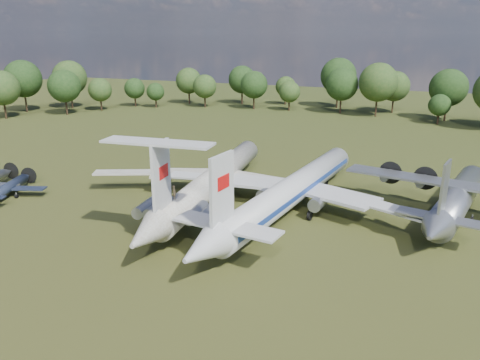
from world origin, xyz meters
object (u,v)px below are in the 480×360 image
at_px(small_prop_west, 8,190).
at_px(person_on_il62, 174,192).
at_px(il62_airliner, 214,184).
at_px(tu104_jet, 292,195).
at_px(an12_transport, 457,202).

distance_m(small_prop_west, person_on_il62, 29.86).
bearing_deg(small_prop_west, person_on_il62, -25.14).
relative_size(il62_airliner, tu104_jet, 0.97).
distance_m(an12_transport, small_prop_west, 61.55).
bearing_deg(an12_transport, person_on_il62, -136.35).
height_order(il62_airliner, tu104_jet, tu104_jet).
distance_m(il62_airliner, tu104_jet, 11.56).
relative_size(il62_airliner, person_on_il62, 29.88).
distance_m(tu104_jet, person_on_il62, 16.54).
bearing_deg(il62_airliner, small_prop_west, -165.62).
bearing_deg(person_on_il62, small_prop_west, 13.07).
bearing_deg(small_prop_west, il62_airliner, 0.87).
xyz_separation_m(il62_airliner, tu104_jet, (11.54, -0.78, 0.12)).
bearing_deg(tu104_jet, an12_transport, 24.94).
relative_size(tu104_jet, person_on_il62, 30.76).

